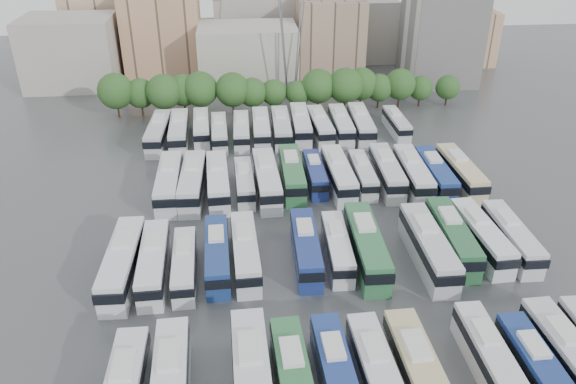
{
  "coord_description": "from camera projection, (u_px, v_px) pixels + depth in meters",
  "views": [
    {
      "loc": [
        -8.53,
        -56.11,
        36.57
      ],
      "look_at": [
        -2.77,
        5.4,
        3.0
      ],
      "focal_mm": 35.0,
      "sensor_mm": 36.0,
      "label": 1
    }
  ],
  "objects": [
    {
      "name": "ground",
      "position": [
        315.0,
        234.0,
        67.24
      ],
      "size": [
        220.0,
        220.0,
        0.0
      ],
      "primitive_type": "plane",
      "color": "#424447",
      "rests_on": "ground"
    },
    {
      "name": "tree_line",
      "position": [
        270.0,
        89.0,
        101.64
      ],
      "size": [
        66.47,
        7.88,
        8.18
      ],
      "color": "black",
      "rests_on": "ground"
    },
    {
      "name": "city_buildings",
      "position": [
        240.0,
        33.0,
        125.74
      ],
      "size": [
        102.0,
        35.0,
        20.0
      ],
      "color": "#9E998E",
      "rests_on": "ground"
    },
    {
      "name": "apartment_tower",
      "position": [
        443.0,
        19.0,
        114.56
      ],
      "size": [
        14.0,
        14.0,
        26.0
      ],
      "primitive_type": "cube",
      "color": "silver",
      "rests_on": "ground"
    },
    {
      "name": "bus_r0_s4",
      "position": [
        252.0,
        381.0,
        44.56
      ],
      "size": [
        3.36,
        13.73,
        4.28
      ],
      "rotation": [
        0.0,
        0.0,
        0.03
      ],
      "color": "silver",
      "rests_on": "ground"
    },
    {
      "name": "bus_r0_s5",
      "position": [
        294.0,
        381.0,
        44.78
      ],
      "size": [
        3.18,
        12.31,
        3.83
      ],
      "rotation": [
        0.0,
        0.0,
        0.04
      ],
      "color": "#307241",
      "rests_on": "ground"
    },
    {
      "name": "bus_r0_s6",
      "position": [
        336.0,
        374.0,
        45.55
      ],
      "size": [
        2.89,
        11.8,
        3.68
      ],
      "rotation": [
        0.0,
        0.0,
        0.03
      ],
      "color": "navy",
      "rests_on": "ground"
    },
    {
      "name": "bus_r0_s7",
      "position": [
        378.0,
        376.0,
        45.25
      ],
      "size": [
        3.13,
        12.29,
        3.83
      ],
      "rotation": [
        0.0,
        0.0,
        0.04
      ],
      "color": "silver",
      "rests_on": "ground"
    },
    {
      "name": "bus_r0_s8",
      "position": [
        420.0,
        376.0,
        45.11
      ],
      "size": [
        3.13,
        13.0,
        4.06
      ],
      "rotation": [
        0.0,
        0.0,
        0.02
      ],
      "color": "#C7BC88",
      "rests_on": "ground"
    },
    {
      "name": "bus_r0_s10",
      "position": [
        490.0,
        358.0,
        47.13
      ],
      "size": [
        2.56,
        11.54,
        3.62
      ],
      "rotation": [
        0.0,
        0.0,
        -0.0
      ],
      "color": "silver",
      "rests_on": "ground"
    },
    {
      "name": "bus_r0_s11",
      "position": [
        538.0,
        372.0,
        45.77
      ],
      "size": [
        2.65,
        11.65,
        3.65
      ],
      "rotation": [
        0.0,
        0.0,
        0.01
      ],
      "color": "navy",
      "rests_on": "ground"
    },
    {
      "name": "bus_r0_s12",
      "position": [
        570.0,
        359.0,
        46.77
      ],
      "size": [
        3.18,
        12.75,
        3.98
      ],
      "rotation": [
        0.0,
        0.0,
        0.03
      ],
      "color": "silver",
      "rests_on": "ground"
    },
    {
      "name": "bus_r1_s0",
      "position": [
        123.0,
        262.0,
        58.71
      ],
      "size": [
        3.23,
        13.46,
        4.2
      ],
      "rotation": [
        0.0,
        0.0,
        -0.02
      ],
      "color": "silver",
      "rests_on": "ground"
    },
    {
      "name": "bus_r1_s1",
      "position": [
        154.0,
        262.0,
        59.0
      ],
      "size": [
        3.11,
        12.5,
        3.9
      ],
      "rotation": [
        0.0,
        0.0,
        0.03
      ],
      "color": "silver",
      "rests_on": "ground"
    },
    {
      "name": "bus_r1_s2",
      "position": [
        184.0,
        265.0,
        59.02
      ],
      "size": [
        2.76,
        10.95,
        3.41
      ],
      "rotation": [
        0.0,
        0.0,
        0.04
      ],
      "color": "silver",
      "rests_on": "ground"
    },
    {
      "name": "bus_r1_s3",
      "position": [
        217.0,
        254.0,
        60.4
      ],
      "size": [
        2.97,
        11.99,
        3.74
      ],
      "rotation": [
        0.0,
        0.0,
        0.03
      ],
      "color": "navy",
      "rests_on": "ground"
    },
    {
      "name": "bus_r1_s4",
      "position": [
        245.0,
        251.0,
        60.75
      ],
      "size": [
        3.16,
        12.39,
        3.86
      ],
      "rotation": [
        0.0,
        0.0,
        0.04
      ],
      "color": "silver",
      "rests_on": "ground"
    },
    {
      "name": "bus_r1_s6",
      "position": [
        306.0,
        247.0,
        61.47
      ],
      "size": [
        2.95,
        12.26,
        3.83
      ],
      "rotation": [
        0.0,
        0.0,
        -0.02
      ],
      "color": "navy",
      "rests_on": "ground"
    },
    {
      "name": "bus_r1_s7",
      "position": [
        337.0,
        247.0,
        61.78
      ],
      "size": [
        2.81,
        11.32,
        3.53
      ],
      "rotation": [
        0.0,
        0.0,
        -0.03
      ],
      "color": "silver",
      "rests_on": "ground"
    },
    {
      "name": "bus_r1_s8",
      "position": [
        366.0,
        245.0,
        61.41
      ],
      "size": [
        3.28,
        13.71,
        4.28
      ],
      "rotation": [
        0.0,
        0.0,
        -0.02
      ],
      "color": "#307244",
      "rests_on": "ground"
    },
    {
      "name": "bus_r1_s10",
      "position": [
        428.0,
        247.0,
        61.2
      ],
      "size": [
        2.99,
        13.67,
        4.29
      ],
      "rotation": [
        0.0,
        0.0,
        -0.0
      ],
      "color": "silver",
      "rests_on": "ground"
    },
    {
      "name": "bus_r1_s11",
      "position": [
        452.0,
        236.0,
        63.17
      ],
      "size": [
        3.31,
        13.1,
        4.08
      ],
      "rotation": [
        0.0,
        0.0,
        -0.04
      ],
      "color": "#2A633B",
      "rests_on": "ground"
    },
    {
      "name": "bus_r1_s12",
      "position": [
        481.0,
        236.0,
        63.42
      ],
      "size": [
        3.32,
        12.63,
        3.93
      ],
      "rotation": [
        0.0,
        0.0,
        0.05
      ],
      "color": "white",
      "rests_on": "ground"
    },
    {
      "name": "bus_r1_s13",
      "position": [
        511.0,
        237.0,
        63.39
      ],
      "size": [
        2.77,
        12.11,
        3.79
      ],
      "rotation": [
        0.0,
        0.0,
        -0.01
      ],
      "color": "silver",
      "rests_on": "ground"
    },
    {
      "name": "bus_r2_s1",
      "position": [
        169.0,
        182.0,
        74.63
      ],
      "size": [
        3.08,
        13.44,
        4.21
      ],
      "rotation": [
        0.0,
        0.0,
        0.01
      ],
      "color": "silver",
      "rests_on": "ground"
    },
    {
      "name": "bus_r2_s2",
      "position": [
        193.0,
        182.0,
        74.8
      ],
      "size": [
        3.29,
        13.41,
        4.18
      ],
      "rotation": [
        0.0,
        0.0,
        -0.03
      ],
      "color": "silver",
      "rests_on": "ground"
    },
    {
      "name": "bus_r2_s3",
      "position": [
        218.0,
        181.0,
        75.1
      ],
      "size": [
        3.46,
        13.13,
        4.08
      ],
      "rotation": [
        0.0,
        0.0,
        0.05
      ],
      "color": "silver",
      "rests_on": "ground"
    },
    {
      "name": "bus_r2_s4",
      "position": [
        244.0,
        182.0,
        75.55
      ],
      "size": [
        2.68,
        10.92,
        3.41
      ],
      "rotation": [
        0.0,
        0.0,
        0.03
      ],
      "color": "silver",
      "rests_on": "ground"
    },
    {
      "name": "bus_r2_s5",
      "position": [
        267.0,
        179.0,
        75.42
      ],
      "size": [
        3.43,
        13.63,
        4.24
      ],
      "rotation": [
        0.0,
        0.0,
        0.04
      ],
      "color": "silver",
      "rests_on": "ground"
    },
    {
      "name": "bus_r2_s6",
      "position": [
        292.0,
        173.0,
        77.11
      ],
      "size": [
        2.97,
        13.1,
        4.1
      ],
      "rotation": [
        0.0,
        0.0,
        -0.01
      ],
      "color": "#30703F",
      "rests_on": "ground"
    },
    {
      "name": "bus_r2_s7",
      "position": [
        315.0,
        173.0,
        77.88
      ],
      "size": [
        2.37,
        10.81,
        3.39
      ],
      "rotation": [
        0.0,
        0.0,
        0.0
      ],
      "color": "navy",
      "rests_on": "ground"
    },
    {
      "name": "bus_r2_s8",
      "position": [
        339.0,
        174.0,
        76.9
      ],
      "size": [
        3.17,
        13.15,
        4.1
      ],
      "rotation": [
        0.0,
        0.0,
        0.02
      ],
      "color": "silver",
      "rests_on": "ground"
    },
    {
      "name": "bus_r2_s9",
      "position": [
        363.0,
        174.0,
        77.64
      ],
      "size": [
        2.53,
        11.01,
        3.45
      ],
      "rotation": [
        0.0,
        0.0,
        -0.01
      ],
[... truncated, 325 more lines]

